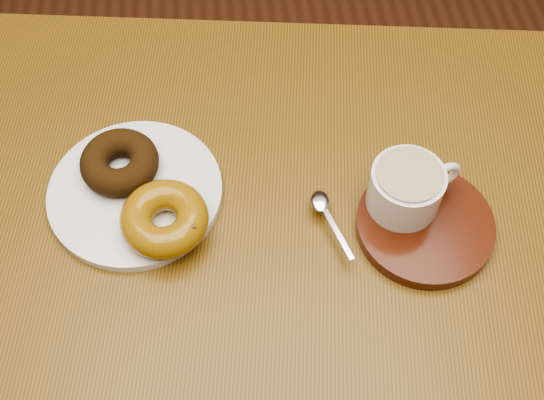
{
  "coord_description": "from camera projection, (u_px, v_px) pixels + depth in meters",
  "views": [
    {
      "loc": [
        -0.05,
        -0.54,
        1.52
      ],
      "look_at": [
        -0.01,
        -0.11,
        0.84
      ],
      "focal_mm": 45.0,
      "sensor_mm": 36.0,
      "label": 1
    }
  ],
  "objects": [
    {
      "name": "ground",
      "position": [
        273.0,
        353.0,
        1.58
      ],
      "size": [
        6.0,
        6.0,
        0.0
      ],
      "primitive_type": "plane",
      "color": "#572E1B",
      "rests_on": "ground"
    },
    {
      "name": "cafe_table",
      "position": [
        258.0,
        259.0,
        0.94
      ],
      "size": [
        0.95,
        0.77,
        0.82
      ],
      "rotation": [
        0.0,
        0.0,
        -0.14
      ],
      "color": "brown",
      "rests_on": "ground"
    },
    {
      "name": "donut_plate",
      "position": [
        135.0,
        192.0,
        0.84
      ],
      "size": [
        0.22,
        0.22,
        0.01
      ],
      "primitive_type": "cylinder",
      "rotation": [
        0.0,
        0.0,
        0.02
      ],
      "color": "white",
      "rests_on": "cafe_table"
    },
    {
      "name": "donut_cinnamon",
      "position": [
        120.0,
        162.0,
        0.83
      ],
      "size": [
        0.13,
        0.13,
        0.04
      ],
      "primitive_type": "torus",
      "rotation": [
        0.0,
        0.0,
        -0.43
      ],
      "color": "black",
      "rests_on": "donut_plate"
    },
    {
      "name": "donut_caramel",
      "position": [
        164.0,
        219.0,
        0.79
      ],
      "size": [
        0.13,
        0.13,
        0.04
      ],
      "rotation": [
        0.0,
        0.0,
        -0.31
      ],
      "color": "#946610",
      "rests_on": "donut_plate"
    },
    {
      "name": "saucer",
      "position": [
        425.0,
        225.0,
        0.81
      ],
      "size": [
        0.19,
        0.19,
        0.02
      ],
      "primitive_type": "cylinder",
      "rotation": [
        0.0,
        0.0,
        0.15
      ],
      "color": "#3B1308",
      "rests_on": "cafe_table"
    },
    {
      "name": "coffee_cup",
      "position": [
        407.0,
        188.0,
        0.79
      ],
      "size": [
        0.11,
        0.09,
        0.06
      ],
      "rotation": [
        0.0,
        0.0,
        0.26
      ],
      "color": "white",
      "rests_on": "saucer"
    },
    {
      "name": "teaspoon",
      "position": [
        323.0,
        207.0,
        0.81
      ],
      "size": [
        0.04,
        0.1,
        0.01
      ],
      "rotation": [
        0.0,
        0.0,
        0.31
      ],
      "color": "silver",
      "rests_on": "saucer"
    }
  ]
}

